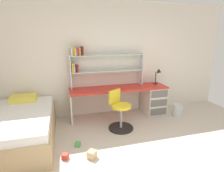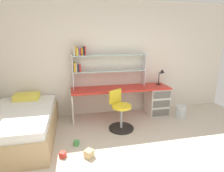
% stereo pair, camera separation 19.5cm
% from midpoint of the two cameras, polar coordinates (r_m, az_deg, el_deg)
% --- Properties ---
extents(room_shell, '(6.13, 6.50, 2.69)m').
position_cam_midpoint_polar(room_shell, '(2.90, -18.19, 4.11)').
color(room_shell, silver).
rests_on(room_shell, ground_plane).
extents(desk, '(2.31, 0.57, 0.71)m').
position_cam_midpoint_polar(desk, '(4.55, 11.80, -3.72)').
color(desk, red).
rests_on(desk, ground_plane).
extents(bookshelf_hutch, '(1.72, 0.22, 0.95)m').
position_cam_midpoint_polar(bookshelf_hutch, '(4.19, -2.68, 7.26)').
color(bookshelf_hutch, silver).
rests_on(bookshelf_hutch, desk).
extents(desk_lamp, '(0.20, 0.17, 0.38)m').
position_cam_midpoint_polar(desk_lamp, '(4.65, 16.66, 3.42)').
color(desk_lamp, black).
rests_on(desk_lamp, desk).
extents(swivel_chair, '(0.52, 0.52, 0.81)m').
position_cam_midpoint_polar(swivel_chair, '(3.79, 4.13, -8.77)').
color(swivel_chair, black).
rests_on(swivel_chair, ground_plane).
extents(bed_platform, '(1.20, 1.85, 0.69)m').
position_cam_midpoint_polar(bed_platform, '(3.77, -25.56, -11.13)').
color(bed_platform, tan).
rests_on(bed_platform, ground_plane).
extents(waste_bin, '(0.24, 0.24, 0.28)m').
position_cam_midpoint_polar(waste_bin, '(4.69, 22.01, -7.53)').
color(waste_bin, silver).
rests_on(waste_bin, ground_plane).
extents(toy_block_natural_1, '(0.18, 0.18, 0.13)m').
position_cam_midpoint_polar(toy_block_natural_1, '(3.09, -5.34, -20.49)').
color(toy_block_natural_1, tan).
rests_on(toy_block_natural_1, ground_plane).
extents(toy_block_red_2, '(0.12, 0.12, 0.09)m').
position_cam_midpoint_polar(toy_block_red_2, '(3.17, -13.45, -20.32)').
color(toy_block_red_2, red).
rests_on(toy_block_red_2, ground_plane).
extents(toy_block_green_4, '(0.11, 0.11, 0.08)m').
position_cam_midpoint_polar(toy_block_green_4, '(3.41, -9.46, -17.33)').
color(toy_block_green_4, '#479E51').
rests_on(toy_block_green_4, ground_plane).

